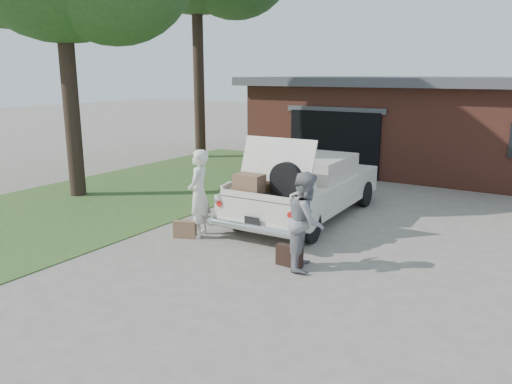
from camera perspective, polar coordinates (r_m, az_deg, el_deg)
The scene contains 8 objects.
ground at distance 9.83m, azimuth -1.87°, elevation -6.94°, with size 90.00×90.00×0.00m, color gray.
grass_strip at distance 15.44m, azimuth -12.70°, elevation 0.29°, with size 6.00×16.00×0.02m, color #2D4C1E.
house at distance 19.65m, azimuth 19.77°, elevation 7.49°, with size 12.80×7.80×3.30m.
sedan at distance 12.06m, azimuth 5.72°, elevation 0.60°, with size 2.14×5.21×2.09m.
woman_left at distance 10.60m, azimuth -6.56°, elevation -0.20°, with size 0.69×0.45×1.88m, color white.
woman_right at distance 8.88m, azimuth 5.76°, elevation -3.27°, with size 0.85×0.67×1.76m, color gray.
suitcase_left at distance 10.73m, azimuth -8.14°, elevation -4.26°, with size 0.48×0.15×0.37m, color brown.
suitcase_right at distance 9.13m, azimuth 3.84°, elevation -7.30°, with size 0.50×0.16×0.39m, color black.
Camera 1 is at (5.15, -7.65, 3.40)m, focal length 35.00 mm.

